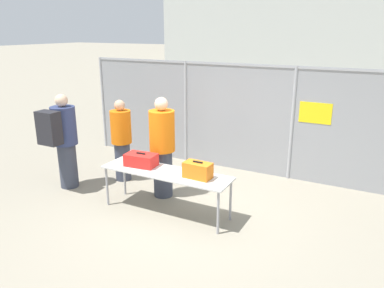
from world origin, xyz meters
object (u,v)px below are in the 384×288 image
at_px(inspection_table, 166,175).
at_px(suitcase_red, 141,160).
at_px(security_worker_far, 122,139).
at_px(suitcase_orange, 198,170).
at_px(traveler_hooded, 62,138).
at_px(security_worker_near, 162,146).
at_px(utility_trailer, 336,142).

distance_m(inspection_table, suitcase_red, 0.54).
distance_m(suitcase_red, security_worker_far, 1.27).
relative_size(suitcase_red, security_worker_far, 0.33).
xyz_separation_m(inspection_table, suitcase_orange, (0.57, 0.01, 0.18)).
xyz_separation_m(traveler_hooded, security_worker_far, (0.71, 0.84, -0.15)).
distance_m(inspection_table, security_worker_near, 0.72).
relative_size(inspection_table, suitcase_orange, 4.99).
relative_size(inspection_table, suitcase_red, 4.06).
distance_m(suitcase_orange, security_worker_far, 2.24).
height_order(inspection_table, suitcase_red, suitcase_red).
xyz_separation_m(suitcase_red, utility_trailer, (2.62, 4.11, -0.42)).
bearing_deg(suitcase_red, security_worker_far, 142.68).
height_order(security_worker_near, utility_trailer, security_worker_near).
bearing_deg(security_worker_far, suitcase_orange, 151.14).
bearing_deg(security_worker_far, utility_trailer, -145.22).
xyz_separation_m(suitcase_orange, utility_trailer, (1.53, 4.15, -0.44)).
bearing_deg(security_worker_far, security_worker_near, 158.25).
distance_m(security_worker_far, utility_trailer, 4.95).
xyz_separation_m(suitcase_red, security_worker_near, (0.12, 0.49, 0.12)).
distance_m(suitcase_orange, utility_trailer, 4.44).
bearing_deg(security_worker_near, security_worker_far, -13.23).
xyz_separation_m(suitcase_orange, security_worker_far, (-2.09, 0.80, -0.00)).
distance_m(suitcase_orange, security_worker_near, 1.11).
height_order(suitcase_red, traveler_hooded, traveler_hooded).
bearing_deg(security_worker_far, suitcase_red, 134.77).
relative_size(suitcase_red, suitcase_orange, 1.23).
distance_m(traveler_hooded, utility_trailer, 6.05).
bearing_deg(utility_trailer, security_worker_far, -137.32).
height_order(traveler_hooded, security_worker_far, traveler_hooded).
bearing_deg(traveler_hooded, utility_trailer, 53.58).
xyz_separation_m(inspection_table, utility_trailer, (2.11, 4.16, -0.26)).
height_order(suitcase_orange, security_worker_near, security_worker_near).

